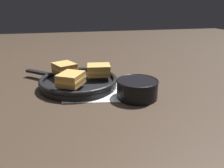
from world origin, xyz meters
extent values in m
plane|color=#382B21|center=(0.00, 0.00, 0.00)|extent=(4.00, 4.00, 0.00)
cube|color=white|center=(-0.04, 0.01, 0.00)|extent=(0.28, 0.25, 0.00)
cylinder|color=black|center=(0.09, -0.08, 0.03)|extent=(0.15, 0.15, 0.07)
cylinder|color=gold|center=(0.09, -0.08, 0.05)|extent=(0.13, 0.13, 0.01)
torus|color=black|center=(0.09, -0.08, 0.07)|extent=(0.15, 0.15, 0.01)
cube|color=#B7B7BC|center=(-0.07, 0.03, 0.01)|extent=(0.10, 0.05, 0.01)
ellipsoid|color=#B7B7BC|center=(0.00, 0.00, 0.01)|extent=(0.06, 0.05, 0.01)
cylinder|color=black|center=(-0.11, 0.08, 0.01)|extent=(0.32, 0.32, 0.02)
torus|color=black|center=(-0.11, 0.08, 0.03)|extent=(0.33, 0.33, 0.02)
cube|color=black|center=(-0.28, 0.23, 0.03)|extent=(0.12, 0.11, 0.01)
cube|color=#C18E47|center=(-0.16, 0.15, 0.05)|extent=(0.11, 0.12, 0.02)
cube|color=gold|center=(-0.16, 0.15, 0.07)|extent=(0.12, 0.12, 0.01)
cube|color=#C18E47|center=(-0.16, 0.15, 0.08)|extent=(0.11, 0.12, 0.02)
cube|color=#C18E47|center=(-0.14, 0.00, 0.05)|extent=(0.12, 0.12, 0.02)
cube|color=gold|center=(-0.14, 0.00, 0.07)|extent=(0.12, 0.13, 0.01)
cube|color=#C18E47|center=(-0.14, 0.00, 0.08)|extent=(0.12, 0.12, 0.02)
cube|color=#C18E47|center=(-0.02, 0.09, 0.05)|extent=(0.11, 0.09, 0.02)
cube|color=gold|center=(-0.02, 0.09, 0.07)|extent=(0.11, 0.09, 0.01)
cube|color=#C18E47|center=(-0.02, 0.09, 0.08)|extent=(0.11, 0.09, 0.02)
camera|label=1|loc=(-0.17, -0.79, 0.33)|focal=35.00mm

